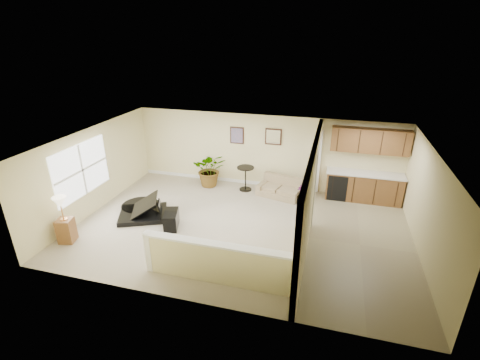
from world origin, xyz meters
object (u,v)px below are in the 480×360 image
(loveseat, at_px, (280,187))
(lamp_stand, at_px, (65,223))
(accent_table, at_px, (246,175))
(small_plant, at_px, (302,195))
(piano_bench, at_px, (171,220))
(palm_plant, at_px, (210,169))
(piano, at_px, (143,198))

(loveseat, height_order, lamp_stand, lamp_stand)
(accent_table, bearing_deg, small_plant, -12.53)
(piano_bench, bearing_deg, accent_table, 65.02)
(loveseat, xyz_separation_m, accent_table, (-1.20, 0.08, 0.23))
(palm_plant, bearing_deg, lamp_stand, -118.82)
(loveseat, bearing_deg, piano, -132.49)
(piano, relative_size, lamp_stand, 1.49)
(piano, xyz_separation_m, piano_bench, (1.11, -0.46, -0.29))
(piano_bench, distance_m, lamp_stand, 2.67)
(loveseat, height_order, palm_plant, palm_plant)
(piano_bench, height_order, palm_plant, palm_plant)
(piano_bench, distance_m, loveseat, 3.81)
(piano, bearing_deg, piano_bench, -46.33)
(piano, relative_size, palm_plant, 1.41)
(accent_table, bearing_deg, piano_bench, -114.98)
(accent_table, bearing_deg, lamp_stand, -130.48)
(piano_bench, xyz_separation_m, accent_table, (1.36, 2.91, 0.30))
(lamp_stand, bearing_deg, small_plant, 34.38)
(piano, bearing_deg, loveseat, 9.04)
(lamp_stand, bearing_deg, accent_table, 49.52)
(loveseat, height_order, small_plant, loveseat)
(piano_bench, xyz_separation_m, lamp_stand, (-2.28, -1.35, 0.30))
(piano_bench, relative_size, loveseat, 0.44)
(piano, height_order, palm_plant, piano)
(accent_table, height_order, palm_plant, palm_plant)
(piano, height_order, accent_table, piano)
(accent_table, relative_size, small_plant, 1.46)
(piano_bench, distance_m, small_plant, 4.14)
(accent_table, distance_m, palm_plant, 1.28)
(piano_bench, bearing_deg, small_plant, 36.78)
(palm_plant, xyz_separation_m, small_plant, (3.23, -0.47, -0.36))
(palm_plant, distance_m, small_plant, 3.29)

